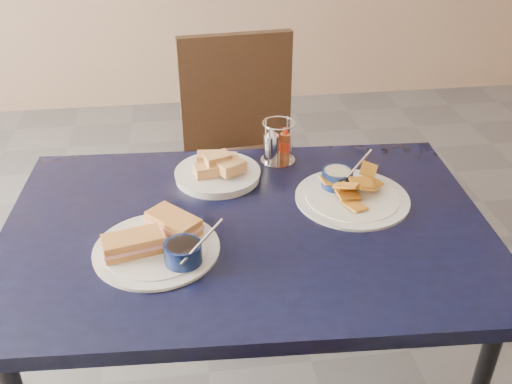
{
  "coord_description": "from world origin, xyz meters",
  "views": [
    {
      "loc": [
        -0.02,
        -1.4,
        1.61
      ],
      "look_at": [
        0.15,
        -0.13,
        0.82
      ],
      "focal_mm": 40.0,
      "sensor_mm": 36.0,
      "label": 1
    }
  ],
  "objects": [
    {
      "name": "ground",
      "position": [
        0.0,
        0.0,
        0.0
      ],
      "size": [
        6.0,
        6.0,
        0.0
      ],
      "primitive_type": "plane",
      "color": "#545459",
      "rests_on": "ground"
    },
    {
      "name": "bread_basket",
      "position": [
        0.07,
        0.08,
        0.77
      ],
      "size": [
        0.25,
        0.25,
        0.08
      ],
      "color": "white",
      "rests_on": "dining_table"
    },
    {
      "name": "chair_far",
      "position": [
        0.22,
        0.69,
        0.56
      ],
      "size": [
        0.5,
        0.48,
        0.98
      ],
      "color": "black",
      "rests_on": "ground"
    },
    {
      "name": "sandwich_plate",
      "position": [
        -0.1,
        -0.25,
        0.77
      ],
      "size": [
        0.32,
        0.31,
        0.12
      ],
      "color": "white",
      "rests_on": "dining_table"
    },
    {
      "name": "condiment_caddy",
      "position": [
        0.26,
        0.16,
        0.81
      ],
      "size": [
        0.11,
        0.11,
        0.14
      ],
      "color": "silver",
      "rests_on": "dining_table"
    },
    {
      "name": "plantain_plate",
      "position": [
        0.42,
        -0.07,
        0.77
      ],
      "size": [
        0.32,
        0.32,
        0.12
      ],
      "color": "white",
      "rests_on": "dining_table"
    },
    {
      "name": "dining_table",
      "position": [
        0.12,
        -0.17,
        0.69
      ],
      "size": [
        1.33,
        0.93,
        0.75
      ],
      "color": "black",
      "rests_on": "ground"
    }
  ]
}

